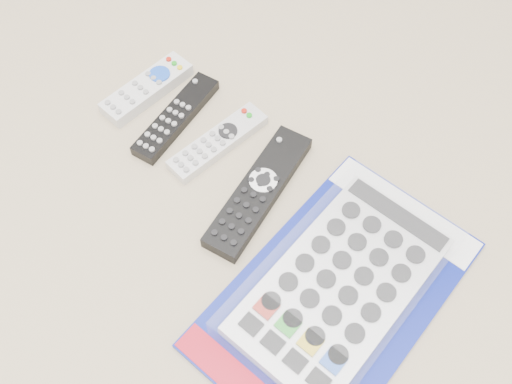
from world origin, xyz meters
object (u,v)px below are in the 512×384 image
Objects in this scene: remote_slim_black at (176,117)px; jumbo_remote_packaged at (340,285)px; remote_large_black at (259,191)px; remote_silver_dvd at (217,142)px; remote_small_grey at (147,89)px.

jumbo_remote_packaged is at bearing -19.07° from remote_slim_black.
jumbo_remote_packaged is at bearing -24.48° from remote_large_black.
jumbo_remote_packaged reaches higher than remote_slim_black.
remote_silver_dvd is 0.46× the size of jumbo_remote_packaged.
remote_large_black is (0.11, -0.03, 0.00)m from remote_silver_dvd.
remote_small_grey reaches higher than remote_slim_black.
jumbo_remote_packaged reaches higher than remote_silver_dvd.
jumbo_remote_packaged is (0.36, -0.07, 0.01)m from remote_slim_black.
remote_large_black is 0.61× the size of jumbo_remote_packaged.
remote_small_grey is at bearing 170.07° from jumbo_remote_packaged.
remote_small_grey is 0.27m from remote_large_black.
remote_silver_dvd is at bearing 155.10° from remote_large_black.
remote_slim_black reaches higher than remote_silver_dvd.
remote_silver_dvd is (0.08, 0.01, -0.00)m from remote_slim_black.
remote_silver_dvd is at bearing 165.51° from jumbo_remote_packaged.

